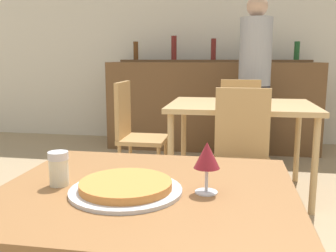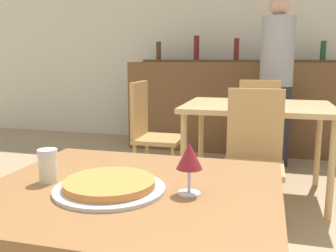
% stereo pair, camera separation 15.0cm
% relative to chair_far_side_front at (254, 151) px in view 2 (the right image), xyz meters
% --- Properties ---
extents(wall_back, '(8.00, 0.05, 2.80)m').
position_rel_chair_far_side_front_xyz_m(wall_back, '(-0.33, 2.69, 0.87)').
color(wall_back, silver).
rests_on(wall_back, ground_plane).
extents(dining_table_near, '(0.94, 0.82, 0.74)m').
position_rel_chair_far_side_front_xyz_m(dining_table_near, '(-0.33, -1.44, 0.12)').
color(dining_table_near, brown).
rests_on(dining_table_near, ground_plane).
extents(dining_table_far, '(1.18, 0.89, 0.77)m').
position_rel_chair_far_side_front_xyz_m(dining_table_far, '(-0.00, 0.61, 0.16)').
color(dining_table_far, tan).
rests_on(dining_table_far, ground_plane).
extents(bar_counter, '(2.60, 0.56, 1.09)m').
position_rel_chair_far_side_front_xyz_m(bar_counter, '(-0.33, 2.19, 0.02)').
color(bar_counter, brown).
rests_on(bar_counter, ground_plane).
extents(bar_back_shelf, '(2.39, 0.24, 0.33)m').
position_rel_chair_far_side_front_xyz_m(bar_back_shelf, '(-0.34, 2.33, 0.61)').
color(bar_back_shelf, brown).
rests_on(bar_back_shelf, bar_counter).
extents(chair_far_side_front, '(0.40, 0.40, 0.94)m').
position_rel_chair_far_side_front_xyz_m(chair_far_side_front, '(0.00, 0.00, 0.00)').
color(chair_far_side_front, tan).
rests_on(chair_far_side_front, ground_plane).
extents(chair_far_side_back, '(0.40, 0.40, 0.94)m').
position_rel_chair_far_side_front_xyz_m(chair_far_side_back, '(0.00, 1.21, 0.00)').
color(chair_far_side_back, tan).
rests_on(chair_far_side_back, ground_plane).
extents(chair_far_side_left, '(0.40, 0.40, 0.94)m').
position_rel_chair_far_side_front_xyz_m(chair_far_side_left, '(-0.93, 0.61, 0.00)').
color(chair_far_side_left, tan).
rests_on(chair_far_side_left, ground_plane).
extents(pizza_tray, '(0.35, 0.35, 0.04)m').
position_rel_chair_far_side_front_xyz_m(pizza_tray, '(-0.39, -1.49, 0.22)').
color(pizza_tray, silver).
rests_on(pizza_tray, dining_table_near).
extents(cheese_shaker, '(0.06, 0.06, 0.11)m').
position_rel_chair_far_side_front_xyz_m(cheese_shaker, '(-0.62, -1.46, 0.26)').
color(cheese_shaker, beige).
rests_on(cheese_shaker, dining_table_near).
extents(person_standing, '(0.34, 0.34, 1.78)m').
position_rel_chair_far_side_front_xyz_m(person_standing, '(0.15, 1.61, 0.44)').
color(person_standing, '#2D2D38').
rests_on(person_standing, ground_plane).
extents(wine_glass, '(0.08, 0.08, 0.16)m').
position_rel_chair_far_side_front_xyz_m(wine_glass, '(-0.14, -1.45, 0.32)').
color(wine_glass, silver).
rests_on(wine_glass, dining_table_near).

